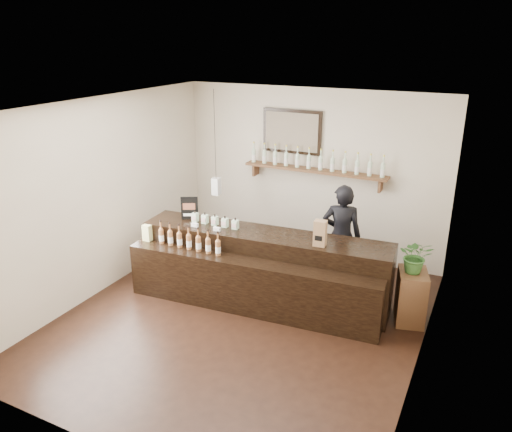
{
  "coord_description": "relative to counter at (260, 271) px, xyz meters",
  "views": [
    {
      "loc": [
        2.72,
        -5.1,
        3.6
      ],
      "look_at": [
        -0.13,
        0.7,
        1.22
      ],
      "focal_mm": 35.0,
      "sensor_mm": 36.0,
      "label": 1
    }
  ],
  "objects": [
    {
      "name": "ground",
      "position": [
        0.01,
        -0.57,
        -0.47
      ],
      "size": [
        5.0,
        5.0,
        0.0
      ],
      "primitive_type": "plane",
      "color": "black",
      "rests_on": "ground"
    },
    {
      "name": "promo_sign",
      "position": [
        -1.21,
        0.13,
        0.7
      ],
      "size": [
        0.23,
        0.13,
        0.35
      ],
      "color": "black",
      "rests_on": "counter"
    },
    {
      "name": "counter",
      "position": [
        0.0,
        0.0,
        0.0
      ],
      "size": [
        3.59,
        1.22,
        1.16
      ],
      "color": "black",
      "rests_on": "ground"
    },
    {
      "name": "tape_dispenser",
      "position": [
        0.85,
        0.07,
        0.57
      ],
      "size": [
        0.13,
        0.08,
        0.1
      ],
      "color": "#1958B1",
      "rests_on": "counter"
    },
    {
      "name": "potted_plant",
      "position": [
        2.01,
        0.39,
        0.48
      ],
      "size": [
        0.48,
        0.43,
        0.46
      ],
      "primitive_type": "imported",
      "rotation": [
        0.0,
        0.0,
        0.2
      ],
      "color": "#356729",
      "rests_on": "side_cabinet"
    },
    {
      "name": "room_shell",
      "position": [
        0.01,
        -0.57,
        1.24
      ],
      "size": [
        5.0,
        5.0,
        5.0
      ],
      "color": "beige",
      "rests_on": "ground"
    },
    {
      "name": "shopkeeper",
      "position": [
        0.86,
        0.98,
        0.42
      ],
      "size": [
        0.73,
        0.56,
        1.78
      ],
      "primitive_type": "imported",
      "rotation": [
        0.0,
        0.0,
        3.36
      ],
      "color": "black",
      "rests_on": "ground"
    },
    {
      "name": "paper_bag",
      "position": [
        0.84,
        0.05,
        0.7
      ],
      "size": [
        0.17,
        0.13,
        0.35
      ],
      "color": "olive",
      "rests_on": "counter"
    },
    {
      "name": "back_wall_decor",
      "position": [
        -0.14,
        1.81,
        1.29
      ],
      "size": [
        2.66,
        0.96,
        1.69
      ],
      "color": "#57301D",
      "rests_on": "ground"
    },
    {
      "name": "side_cabinet",
      "position": [
        2.01,
        0.39,
        -0.11
      ],
      "size": [
        0.47,
        0.57,
        0.71
      ],
      "color": "#57301D",
      "rests_on": "ground"
    }
  ]
}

